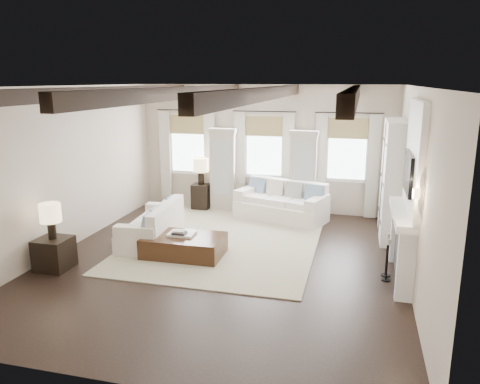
% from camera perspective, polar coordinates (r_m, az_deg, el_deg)
% --- Properties ---
extents(ground, '(7.50, 7.50, 0.00)m').
position_cam_1_polar(ground, '(8.83, -2.02, -8.49)').
color(ground, black).
rests_on(ground, ground).
extents(room_shell, '(6.54, 7.54, 3.22)m').
position_cam_1_polar(room_shell, '(9.00, 4.09, 4.41)').
color(room_shell, beige).
rests_on(room_shell, ground).
extents(area_rug, '(3.80, 5.03, 0.02)m').
position_cam_1_polar(area_rug, '(10.03, -1.56, -5.68)').
color(area_rug, '#BAB294').
rests_on(area_rug, ground).
extents(sofa_back, '(2.35, 1.59, 0.92)m').
position_cam_1_polar(sofa_back, '(11.39, 5.14, -1.49)').
color(sofa_back, white).
rests_on(sofa_back, ground).
extents(sofa_left, '(1.00, 1.97, 0.82)m').
position_cam_1_polar(sofa_left, '(9.92, -10.43, -4.20)').
color(sofa_left, white).
rests_on(sofa_left, ground).
extents(ottoman, '(1.52, 0.97, 0.40)m').
position_cam_1_polar(ottoman, '(9.11, -6.84, -6.54)').
color(ottoman, black).
rests_on(ottoman, ground).
extents(tray, '(0.51, 0.39, 0.04)m').
position_cam_1_polar(tray, '(9.12, -7.14, -5.08)').
color(tray, white).
rests_on(tray, ottoman).
extents(book_lower, '(0.26, 0.20, 0.04)m').
position_cam_1_polar(book_lower, '(9.04, -7.40, -4.99)').
color(book_lower, '#262628').
rests_on(book_lower, tray).
extents(book_upper, '(0.22, 0.17, 0.03)m').
position_cam_1_polar(book_upper, '(9.05, -7.42, -4.74)').
color(book_upper, beige).
rests_on(book_upper, book_lower).
extents(side_table_front, '(0.57, 0.57, 0.57)m').
position_cam_1_polar(side_table_front, '(9.06, -21.71, -6.98)').
color(side_table_front, black).
rests_on(side_table_front, ground).
extents(lamp_front, '(0.37, 0.37, 0.64)m').
position_cam_1_polar(lamp_front, '(8.85, -22.11, -2.61)').
color(lamp_front, black).
rests_on(lamp_front, side_table_front).
extents(side_table_back, '(0.44, 0.44, 0.66)m').
position_cam_1_polar(side_table_back, '(12.30, -4.72, -0.53)').
color(side_table_back, black).
rests_on(side_table_back, ground).
extents(lamp_back, '(0.40, 0.40, 0.68)m').
position_cam_1_polar(lamp_back, '(12.14, -4.80, 3.12)').
color(lamp_back, black).
rests_on(lamp_back, side_table_back).
extents(candlestick_near, '(0.15, 0.15, 0.73)m').
position_cam_1_polar(candlestick_near, '(8.31, 17.49, -8.33)').
color(candlestick_near, black).
rests_on(candlestick_near, ground).
extents(candlestick_far, '(0.16, 0.16, 0.77)m').
position_cam_1_polar(candlestick_far, '(8.49, 17.44, -7.73)').
color(candlestick_far, black).
rests_on(candlestick_far, ground).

